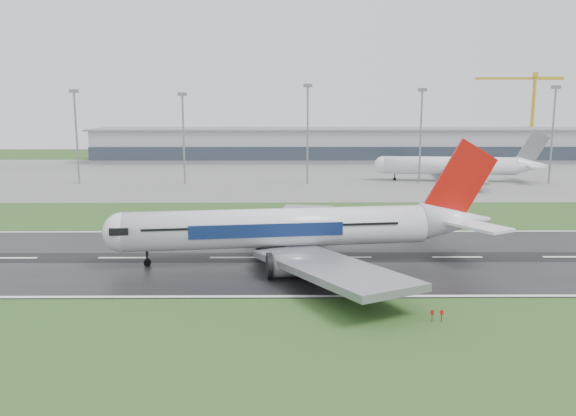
{
  "coord_description": "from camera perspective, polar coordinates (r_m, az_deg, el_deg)",
  "views": [
    {
      "loc": [
        -31.31,
        -102.8,
        27.24
      ],
      "look_at": [
        -30.41,
        12.0,
        7.0
      ],
      "focal_mm": 36.82,
      "sensor_mm": 36.0,
      "label": 1
    }
  ],
  "objects": [
    {
      "name": "apron",
      "position": [
        231.54,
        7.34,
        3.17
      ],
      "size": [
        400.0,
        130.0,
        0.08
      ],
      "primitive_type": "cube",
      "color": "slate",
      "rests_on": "ground"
    },
    {
      "name": "tower_crane",
      "position": [
        328.4,
        22.54,
        8.25
      ],
      "size": [
        43.56,
        5.66,
        43.05
      ],
      "primitive_type": null,
      "rotation": [
        0.0,
        0.0,
        -0.08
      ],
      "color": "gold",
      "rests_on": "ground"
    },
    {
      "name": "floodmast_4",
      "position": [
        223.1,
        24.15,
        6.29
      ],
      "size": [
        0.64,
        0.64,
        32.32
      ],
      "primitive_type": "cylinder",
      "color": "gray",
      "rests_on": "ground"
    },
    {
      "name": "floodmast_2",
      "position": [
        203.26,
        1.9,
        6.94
      ],
      "size": [
        0.64,
        0.64,
        32.82
      ],
      "primitive_type": "cylinder",
      "color": "gray",
      "rests_on": "ground"
    },
    {
      "name": "terminal",
      "position": [
        290.17,
        5.78,
        6.05
      ],
      "size": [
        240.0,
        36.0,
        15.0
      ],
      "primitive_type": "cube",
      "color": "#989AA3",
      "rests_on": "ground"
    },
    {
      "name": "runway",
      "position": [
        110.85,
        16.03,
        -4.6
      ],
      "size": [
        400.0,
        45.0,
        0.1
      ],
      "primitive_type": "cube",
      "color": "black",
      "rests_on": "ground"
    },
    {
      "name": "main_airliner",
      "position": [
        102.41,
        1.65,
        0.42
      ],
      "size": [
        76.36,
        73.56,
        20.2
      ],
      "primitive_type": null,
      "rotation": [
        0.0,
        0.0,
        0.13
      ],
      "color": "silver",
      "rests_on": "runway"
    },
    {
      "name": "floodmast_0",
      "position": [
        215.04,
        -19.72,
        6.29
      ],
      "size": [
        0.64,
        0.64,
        30.98
      ],
      "primitive_type": "cylinder",
      "color": "gray",
      "rests_on": "ground"
    },
    {
      "name": "floodmast_1",
      "position": [
        206.01,
        -10.04,
        6.44
      ],
      "size": [
        0.64,
        0.64,
        29.96
      ],
      "primitive_type": "cylinder",
      "color": "gray",
      "rests_on": "ground"
    },
    {
      "name": "floodmast_3",
      "position": [
        208.5,
        12.67,
        6.59
      ],
      "size": [
        0.64,
        0.64,
        31.41
      ],
      "primitive_type": "cylinder",
      "color": "gray",
      "rests_on": "ground"
    },
    {
      "name": "ground",
      "position": [
        110.86,
        16.02,
        -4.62
      ],
      "size": [
        520.0,
        520.0,
        0.0
      ],
      "primitive_type": "plane",
      "color": "#264A1B",
      "rests_on": "ground"
    },
    {
      "name": "parked_airliner",
      "position": [
        218.56,
        15.99,
        4.83
      ],
      "size": [
        67.09,
        63.39,
        17.88
      ],
      "primitive_type": null,
      "rotation": [
        0.0,
        0.0,
        -0.11
      ],
      "color": "white",
      "rests_on": "apron"
    }
  ]
}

